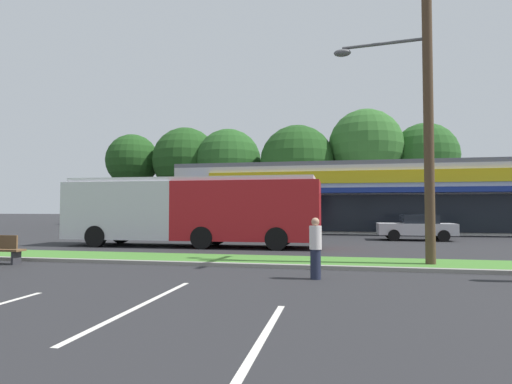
% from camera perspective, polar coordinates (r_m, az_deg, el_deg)
% --- Properties ---
extents(grass_median, '(56.00, 2.20, 0.12)m').
position_cam_1_polar(grass_median, '(14.37, -2.92, -9.23)').
color(grass_median, '#427A2D').
rests_on(grass_median, ground_plane).
extents(curb_lip, '(56.00, 0.24, 0.12)m').
position_cam_1_polar(curb_lip, '(13.20, -4.23, -9.85)').
color(curb_lip, gray).
rests_on(curb_lip, ground_plane).
extents(parking_stripe_1, '(0.12, 4.80, 0.01)m').
position_cam_1_polar(parking_stripe_1, '(8.32, -15.49, -14.69)').
color(parking_stripe_1, silver).
rests_on(parking_stripe_1, ground_plane).
extents(parking_stripe_2, '(0.12, 4.80, 0.01)m').
position_cam_1_polar(parking_stripe_2, '(5.74, 0.03, -20.57)').
color(parking_stripe_2, silver).
rests_on(parking_stripe_2, ground_plane).
extents(storefront_building, '(27.97, 14.16, 5.19)m').
position_cam_1_polar(storefront_building, '(36.28, 13.89, -0.93)').
color(storefront_building, beige).
rests_on(storefront_building, ground_plane).
extents(tree_far_left, '(5.94, 5.94, 10.26)m').
position_cam_1_polar(tree_far_left, '(49.93, -16.49, 4.13)').
color(tree_far_left, '#473323').
rests_on(tree_far_left, ground_plane).
extents(tree_left, '(7.32, 7.32, 10.82)m').
position_cam_1_polar(tree_left, '(47.48, -9.59, 4.25)').
color(tree_left, '#473323').
rests_on(tree_left, ground_plane).
extents(tree_mid_left, '(7.02, 7.02, 10.32)m').
position_cam_1_polar(tree_mid_left, '(45.07, -3.79, 4.12)').
color(tree_mid_left, '#473323').
rests_on(tree_mid_left, ground_plane).
extents(tree_mid, '(7.55, 7.55, 10.24)m').
position_cam_1_polar(tree_mid, '(42.69, 5.64, 4.02)').
color(tree_mid, '#473323').
rests_on(tree_mid, ground_plane).
extents(tree_mid_right, '(7.34, 7.34, 11.69)m').
position_cam_1_polar(tree_mid_right, '(43.29, 14.73, 6.06)').
color(tree_mid_right, '#473323').
rests_on(tree_mid_right, ground_plane).
extents(tree_right, '(6.55, 6.55, 10.31)m').
position_cam_1_polar(tree_right, '(45.06, 22.02, 4.57)').
color(tree_right, '#473323').
rests_on(tree_right, ground_plane).
extents(utility_pole, '(3.08, 2.40, 9.84)m').
position_cam_1_polar(utility_pole, '(14.26, 21.80, 11.95)').
color(utility_pole, '#4C3826').
rests_on(utility_pole, ground_plane).
extents(city_bus, '(12.23, 2.79, 3.25)m').
position_cam_1_polar(city_bus, '(20.17, -8.81, -2.34)').
color(city_bus, '#AD191E').
rests_on(city_bus, ground_plane).
extents(car_0, '(4.24, 1.94, 1.43)m').
position_cam_1_polar(car_0, '(27.58, -13.79, -4.40)').
color(car_0, '#9E998C').
rests_on(car_0, ground_plane).
extents(car_5, '(4.16, 1.97, 1.44)m').
position_cam_1_polar(car_5, '(25.44, 21.01, -4.49)').
color(car_5, '#B7B7BC').
rests_on(car_5, ground_plane).
extents(pedestrian_near_bench, '(0.32, 0.32, 1.57)m').
position_cam_1_polar(pedestrian_near_bench, '(10.91, 8.11, -7.58)').
color(pedestrian_near_bench, '#1E2338').
rests_on(pedestrian_near_bench, ground_plane).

